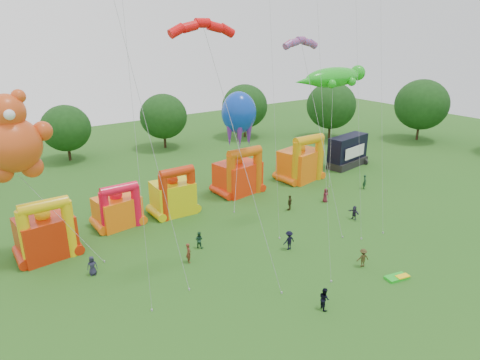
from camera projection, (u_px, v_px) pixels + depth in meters
ground at (405, 333)px, 30.50m from camera, size 160.00×160.00×0.00m
tree_ring at (398, 257)px, 28.21m from camera, size 122.21×124.30×12.07m
bouncy_castle_0 at (46, 234)px, 39.94m from camera, size 5.13×4.27×6.11m
bouncy_castle_1 at (118, 209)px, 46.31m from camera, size 4.81×4.05×5.09m
bouncy_castle_2 at (174, 195)px, 49.24m from camera, size 4.72×3.88×5.90m
bouncy_castle_3 at (239, 175)px, 55.52m from camera, size 5.85×4.97×6.32m
bouncy_castle_4 at (301, 162)px, 60.21m from camera, size 6.21×5.38×6.68m
stage_trailer at (348, 151)px, 66.17m from camera, size 7.74×3.88×4.85m
teddy_bear_kite at (41, 186)px, 37.44m from camera, size 8.70×6.84×15.80m
gecko_kite at (332, 118)px, 58.89m from camera, size 13.20×6.81×15.44m
octopus_kite at (238, 148)px, 51.68m from camera, size 5.87×6.44×13.38m
parafoil_kites at (200, 121)px, 33.99m from camera, size 23.14×13.46×32.70m
diamond_kites at (301, 94)px, 38.48m from camera, size 28.02×15.24×34.27m
folded_kite_bundle at (397, 277)px, 36.96m from camera, size 2.17×1.42×0.31m
spectator_0 at (92, 266)px, 37.32m from camera, size 0.99×0.77×1.78m
spectator_1 at (189, 253)px, 39.30m from camera, size 0.59×0.78×1.93m
spectator_2 at (199, 240)px, 41.94m from camera, size 1.01×1.05×1.70m
spectator_3 at (289, 240)px, 41.59m from camera, size 1.29×0.78×1.95m
spectator_4 at (290, 203)px, 50.54m from camera, size 1.19×0.92×1.88m
spectator_5 at (354, 213)px, 48.15m from camera, size 0.49×1.50×1.62m
spectator_6 at (326, 195)px, 52.90m from camera, size 0.92×0.64×1.78m
spectator_7 at (365, 182)px, 57.16m from camera, size 0.83×0.84×1.96m
spectator_8 at (324, 299)px, 32.78m from camera, size 0.92×1.05×1.84m
spectator_9 at (363, 258)px, 38.60m from camera, size 1.31×1.01×1.78m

